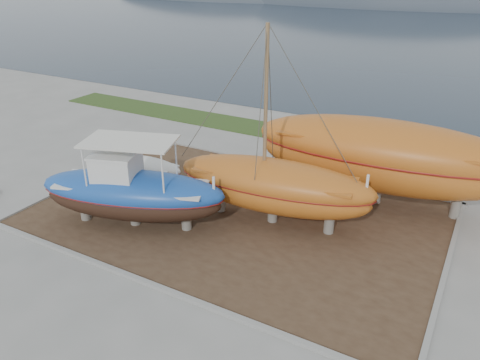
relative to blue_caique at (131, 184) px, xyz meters
The scene contains 10 objects.
ground 4.21m from the blue_caique, 15.97° to the right, with size 140.00×140.00×0.00m, color gray.
dirt_patch 5.05m from the blue_caique, 40.18° to the left, with size 18.00×12.00×0.06m, color #422D1E.
curb_frame 5.03m from the blue_caique, 40.18° to the left, with size 18.60×12.60×0.15m, color gray, non-canonical shape.
grass_strip 15.05m from the blue_caique, 76.28° to the left, with size 44.00×3.00×0.08m, color #284219.
sea 69.11m from the blue_caique, 87.06° to the left, with size 260.00×100.00×0.04m, color #1C2938, non-canonical shape.
mountain_ridge 124.06m from the blue_caique, 88.37° to the left, with size 200.00×36.00×20.00m, color #333D49, non-canonical shape.
blue_caique is the anchor object (origin of this frame).
white_dinghy 4.79m from the blue_caique, 120.31° to the left, with size 3.94×1.48×1.18m, color silver, non-canonical shape.
orange_sailboat 6.57m from the blue_caique, 31.56° to the left, with size 8.90×2.62×8.56m, color #B25C1B, non-canonical shape.
orange_bare_hull 11.51m from the blue_caique, 39.72° to the left, with size 12.25×3.67×4.01m, color #B25C1B, non-canonical shape.
Camera 1 is at (9.39, -12.54, 10.73)m, focal length 35.00 mm.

